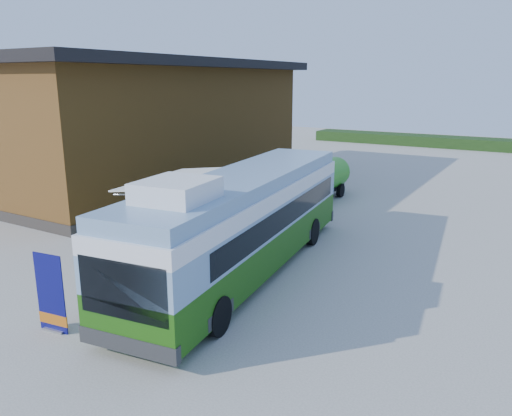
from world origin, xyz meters
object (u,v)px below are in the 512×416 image
Objects in this scene: person_a at (309,199)px; bus at (243,219)px; banner at (51,300)px; person_b at (190,188)px; picnic_table at (196,286)px; slurry_tanker at (322,178)px.

bus is at bearing -127.11° from person_a.
bus is 6.42m from banner.
person_a is at bearing 78.53° from banner.
picnic_table is at bearing 44.59° from person_b.
banner is at bearing -104.70° from picnic_table.
banner reaches higher than person_a.
banner is 17.13m from slurry_tanker.
picnic_table is 0.88× the size of person_b.
picnic_table is at bearing -128.21° from person_a.
bus reaches higher than picnic_table.
banner is at bearing 28.22° from person_b.
person_b is at bearing 146.28° from person_a.
person_a is 3.89m from slurry_tanker.
bus is 6.09× the size of banner.
picnic_table is 10.32m from person_a.
person_b reaches higher than picnic_table.
person_a is (-1.24, 10.24, 0.32)m from picnic_table.
picnic_table is at bearing 47.39° from banner.
bus is 7.21× the size of person_a.
slurry_tanker reaches higher than person_a.
banner is 3.86m from picnic_table.
slurry_tanker reaches higher than picnic_table.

